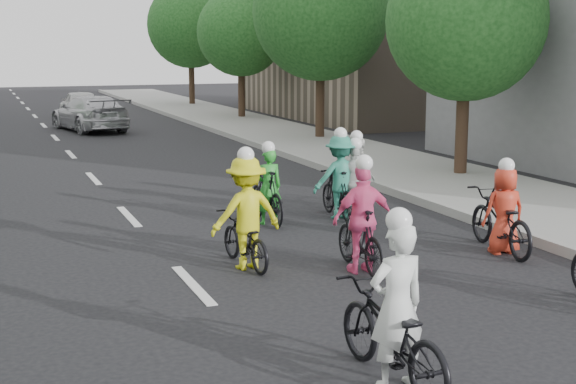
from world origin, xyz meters
TOP-DOWN VIEW (x-y plane):
  - ground at (0.00, 0.00)m, footprint 120.00×120.00m
  - sidewalk_right at (8.00, 10.00)m, footprint 4.00×80.00m
  - curb_right at (6.05, 10.00)m, footprint 0.18×80.00m
  - bldg_se at (16.00, 24.00)m, footprint 10.00×14.00m
  - tree_r_0 at (8.80, 6.60)m, footprint 4.00×4.00m
  - tree_r_1 at (8.80, 15.60)m, footprint 4.80×4.80m
  - tree_r_2 at (8.80, 24.60)m, footprint 4.00×4.00m
  - tree_r_3 at (8.80, 33.60)m, footprint 4.80×4.80m
  - cyclist_0 at (1.00, -4.02)m, footprint 0.80×1.99m
  - cyclist_2 at (1.00, 0.61)m, footprint 1.17×1.66m
  - cyclist_3 at (2.55, -0.23)m, footprint 0.98×1.66m
  - cyclist_4 at (5.20, -0.04)m, footprint 0.94×2.04m
  - cyclist_5 at (2.38, 3.45)m, footprint 0.53×1.73m
  - cyclist_6 at (4.56, 4.11)m, footprint 0.78×1.78m
  - cyclist_7 at (3.85, 3.34)m, footprint 1.10×1.63m
  - cyclist_8 at (4.12, 3.26)m, footprint 0.86×1.59m
  - follow_car_lead at (1.59, 22.14)m, footprint 2.91×5.16m
  - follow_car_trail at (1.94, 28.10)m, footprint 1.65×3.94m

SIDE VIEW (x-z plane):
  - ground at x=0.00m, z-range 0.00..0.00m
  - sidewalk_right at x=8.00m, z-range 0.00..0.15m
  - curb_right at x=6.05m, z-range 0.00..0.18m
  - cyclist_8 at x=4.12m, z-range -0.26..1.35m
  - cyclist_4 at x=5.20m, z-range -0.22..1.37m
  - cyclist_5 at x=2.38m, z-range -0.22..1.38m
  - cyclist_6 at x=4.56m, z-range -0.24..1.41m
  - cyclist_0 at x=1.00m, z-range -0.32..1.51m
  - cyclist_3 at x=2.55m, z-range -0.24..1.55m
  - follow_car_trail at x=1.94m, z-range 0.00..1.33m
  - cyclist_7 at x=3.85m, z-range -0.20..1.61m
  - cyclist_2 at x=1.00m, z-range -0.23..1.64m
  - follow_car_lead at x=1.59m, z-range 0.00..1.41m
  - tree_r_0 at x=8.80m, z-range 0.98..6.95m
  - tree_r_2 at x=8.80m, z-range 0.98..6.95m
  - bldg_se at x=16.00m, z-range 0.00..8.00m
  - tree_r_1 at x=8.80m, z-range 1.05..7.98m
  - tree_r_3 at x=8.80m, z-range 1.05..7.98m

